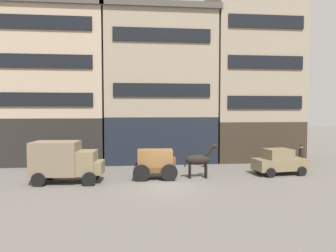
{
  "coord_description": "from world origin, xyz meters",
  "views": [
    {
      "loc": [
        -1.69,
        -17.95,
        4.59
      ],
      "look_at": [
        0.36,
        2.01,
        3.53
      ],
      "focal_mm": 32.13,
      "sensor_mm": 36.0,
      "label": 1
    }
  ],
  "objects": [
    {
      "name": "fire_hydrant_curbside",
      "position": [
        3.73,
        5.69,
        0.43
      ],
      "size": [
        0.24,
        0.24,
        0.83
      ],
      "color": "maroon",
      "rests_on": "ground_plane"
    },
    {
      "name": "building_center_left",
      "position": [
        0.39,
        10.03,
        6.77
      ],
      "size": [
        10.02,
        6.88,
        13.47
      ],
      "color": "black",
      "rests_on": "ground_plane"
    },
    {
      "name": "pedestrian_officer",
      "position": [
        11.57,
        5.05,
        0.98
      ],
      "size": [
        0.51,
        0.51,
        1.79
      ],
      "color": "black",
      "rests_on": "ground_plane"
    },
    {
      "name": "cargo_wagon",
      "position": [
        -0.46,
        1.89,
        1.15
      ],
      "size": [
        2.95,
        1.6,
        1.98
      ],
      "color": "brown",
      "rests_on": "ground_plane"
    },
    {
      "name": "building_far_left",
      "position": [
        -8.82,
        10.02,
        6.78
      ],
      "size": [
        9.1,
        6.88,
        13.47
      ],
      "color": "black",
      "rests_on": "ground_plane"
    },
    {
      "name": "draft_horse",
      "position": [
        2.49,
        1.88,
        1.27
      ],
      "size": [
        2.35,
        0.66,
        2.3
      ],
      "color": "black",
      "rests_on": "ground_plane"
    },
    {
      "name": "sedan_dark",
      "position": [
        8.42,
        2.44,
        0.91
      ],
      "size": [
        3.86,
        2.2,
        1.83
      ],
      "color": "#7A6B4C",
      "rests_on": "ground_plane"
    },
    {
      "name": "delivery_truck_near",
      "position": [
        -6.23,
        1.45,
        1.42
      ],
      "size": [
        4.44,
        2.33,
        2.62
      ],
      "color": "#7A6B4C",
      "rests_on": "ground_plane"
    },
    {
      "name": "ground_plane",
      "position": [
        0.0,
        0.0,
        0.0
      ],
      "size": [
        120.0,
        120.0,
        0.0
      ],
      "primitive_type": "plane",
      "color": "#605B56"
    },
    {
      "name": "building_center_right",
      "position": [
        9.21,
        10.02,
        8.87
      ],
      "size": [
        8.32,
        6.88,
        17.66
      ],
      "color": "#33281E",
      "rests_on": "ground_plane"
    }
  ]
}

